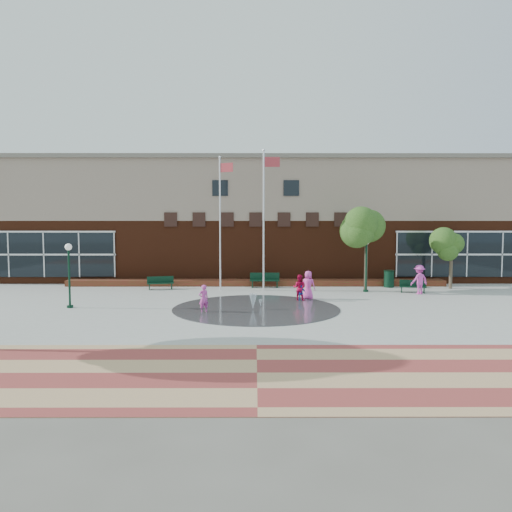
{
  "coord_description": "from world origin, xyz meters",
  "views": [
    {
      "loc": [
        -0.06,
        -19.77,
        4.26
      ],
      "look_at": [
        0.0,
        4.0,
        2.6
      ],
      "focal_mm": 32.0,
      "sensor_mm": 36.0,
      "label": 1
    }
  ],
  "objects_px": {
    "trash_can": "(389,279)",
    "child_splash": "(204,299)",
    "flagpole_left": "(221,216)",
    "bench_left": "(161,285)",
    "flagpole_right": "(264,212)"
  },
  "relations": [
    {
      "from": "bench_left",
      "to": "child_splash",
      "type": "distance_m",
      "value": 8.56
    },
    {
      "from": "trash_can",
      "to": "child_splash",
      "type": "relative_size",
      "value": 0.87
    },
    {
      "from": "flagpole_left",
      "to": "bench_left",
      "type": "distance_m",
      "value": 6.01
    },
    {
      "from": "flagpole_left",
      "to": "flagpole_right",
      "type": "bearing_deg",
      "value": 25.45
    },
    {
      "from": "flagpole_left",
      "to": "bench_left",
      "type": "xyz_separation_m",
      "value": [
        -3.97,
        0.35,
        -4.5
      ]
    },
    {
      "from": "bench_left",
      "to": "trash_can",
      "type": "relative_size",
      "value": 1.5
    },
    {
      "from": "flagpole_right",
      "to": "bench_left",
      "type": "relative_size",
      "value": 5.11
    },
    {
      "from": "flagpole_left",
      "to": "flagpole_right",
      "type": "xyz_separation_m",
      "value": [
        2.79,
        0.09,
        0.28
      ]
    },
    {
      "from": "trash_can",
      "to": "bench_left",
      "type": "bearing_deg",
      "value": -176.36
    },
    {
      "from": "trash_can",
      "to": "flagpole_right",
      "type": "bearing_deg",
      "value": -171.7
    },
    {
      "from": "flagpole_right",
      "to": "child_splash",
      "type": "xyz_separation_m",
      "value": [
        -3.09,
        -7.45,
        -4.37
      ]
    },
    {
      "from": "flagpole_left",
      "to": "flagpole_right",
      "type": "relative_size",
      "value": 0.95
    },
    {
      "from": "flagpole_right",
      "to": "bench_left",
      "type": "distance_m",
      "value": 8.28
    },
    {
      "from": "flagpole_left",
      "to": "trash_can",
      "type": "bearing_deg",
      "value": 30.31
    },
    {
      "from": "trash_can",
      "to": "flagpole_left",
      "type": "bearing_deg",
      "value": -173.29
    }
  ]
}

